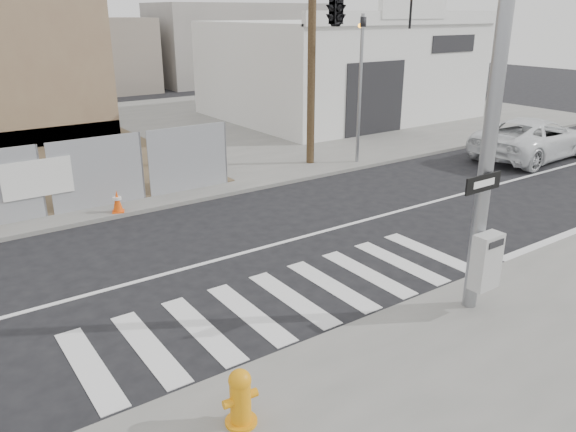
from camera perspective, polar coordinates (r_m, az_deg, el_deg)
ground at (r=13.18m, az=-5.89°, el=-4.13°), size 100.00×100.00×0.00m
sidewalk_far at (r=25.79m, az=-21.49°, el=6.77°), size 50.00×20.00×0.12m
signal_pole at (r=11.88m, az=9.46°, el=16.93°), size 0.96×5.87×7.00m
far_signal_pole at (r=20.56m, az=7.41°, el=14.61°), size 0.16×0.20×5.60m
concrete_wall_right at (r=25.29m, az=-23.63°, el=13.91°), size 5.50×1.30×8.00m
auto_shop at (r=30.86m, az=5.15°, el=14.69°), size 12.00×10.20×5.95m
utility_pole_right at (r=20.21m, az=2.47°, el=19.55°), size 1.60×0.28×10.00m
fire_hydrant at (r=7.89m, az=-4.86°, el=-17.88°), size 0.52×0.48×0.84m
suv at (r=23.85m, az=23.67°, el=7.26°), size 5.75×2.91×1.56m
traffic_cone_d at (r=16.25m, az=-16.95°, el=1.42°), size 0.41×0.41×0.62m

